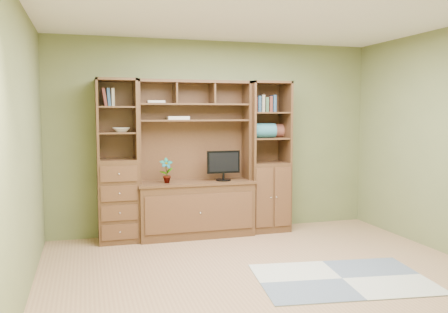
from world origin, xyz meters
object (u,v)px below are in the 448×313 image
object	(u,v)px
left_tower	(117,161)
right_tower	(268,157)
center_hutch	(196,159)
monitor	(223,160)

from	to	relation	value
left_tower	right_tower	world-z (taller)	same
center_hutch	monitor	bearing A→B (deg)	-5.41
left_tower	right_tower	size ratio (longest dim) A/B	1.00
right_tower	monitor	world-z (taller)	right_tower
center_hutch	right_tower	world-z (taller)	same
center_hutch	right_tower	bearing A→B (deg)	2.23
center_hutch	monitor	distance (m)	0.37
right_tower	monitor	size ratio (longest dim) A/B	3.74
left_tower	monitor	distance (m)	1.37
right_tower	left_tower	bearing A→B (deg)	180.00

